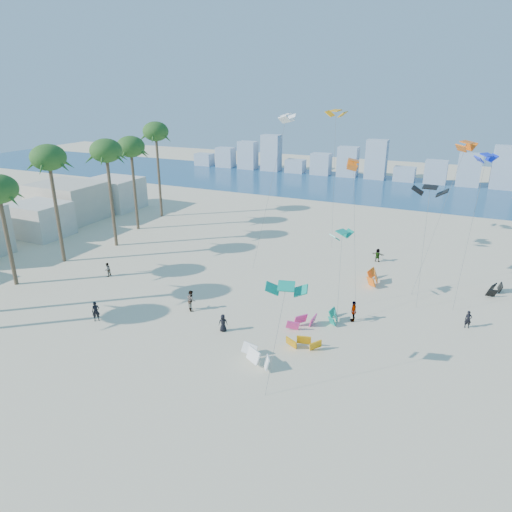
% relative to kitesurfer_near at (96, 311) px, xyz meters
% --- Properties ---
extents(ground, '(220.00, 220.00, 0.00)m').
position_rel_kitesurfer_near_xyz_m(ground, '(7.92, -6.47, -0.90)').
color(ground, beige).
rests_on(ground, ground).
extents(ocean, '(220.00, 220.00, 0.00)m').
position_rel_kitesurfer_near_xyz_m(ocean, '(7.92, 65.53, -0.89)').
color(ocean, navy).
rests_on(ocean, ground).
extents(kitesurfer_near, '(0.77, 0.75, 1.79)m').
position_rel_kitesurfer_near_xyz_m(kitesurfer_near, '(0.00, 0.00, 0.00)').
color(kitesurfer_near, black).
rests_on(kitesurfer_near, ground).
extents(kitesurfer_mid, '(1.17, 1.17, 1.91)m').
position_rel_kitesurfer_near_xyz_m(kitesurfer_mid, '(6.41, 5.23, 0.06)').
color(kitesurfer_mid, gray).
rests_on(kitesurfer_mid, ground).
extents(kitesurfers_far, '(40.50, 22.41, 1.91)m').
position_rel_kitesurfer_near_xyz_m(kitesurfers_far, '(20.22, 10.41, -0.04)').
color(kitesurfers_far, black).
rests_on(kitesurfers_far, ground).
extents(grounded_kites, '(19.13, 23.83, 1.10)m').
position_rel_kitesurfer_near_xyz_m(grounded_kites, '(19.85, 9.96, -0.41)').
color(grounded_kites, orange).
rests_on(grounded_kites, ground).
extents(flying_kites, '(30.18, 34.53, 17.09)m').
position_rel_kitesurfer_near_xyz_m(flying_kites, '(21.29, 17.98, 11.34)').
color(flying_kites, '#0B8F76').
rests_on(flying_kites, ground).
extents(palm_row, '(6.80, 44.80, 14.52)m').
position_rel_kitesurfer_near_xyz_m(palm_row, '(-13.51, 9.67, 10.86)').
color(palm_row, brown).
rests_on(palm_row, ground).
extents(beachfront_buildings, '(11.50, 43.00, 6.00)m').
position_rel_kitesurfer_near_xyz_m(beachfront_buildings, '(-25.77, 14.35, 1.78)').
color(beachfront_buildings, beige).
rests_on(beachfront_buildings, ground).
extents(distant_skyline, '(85.00, 3.00, 8.40)m').
position_rel_kitesurfer_near_xyz_m(distant_skyline, '(6.74, 75.53, 2.19)').
color(distant_skyline, '#9EADBF').
rests_on(distant_skyline, ground).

